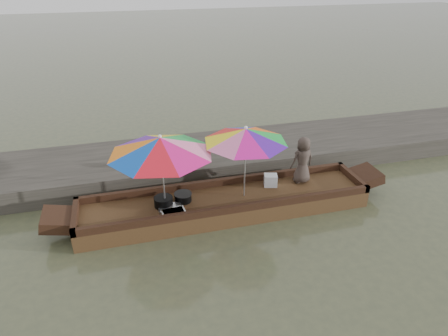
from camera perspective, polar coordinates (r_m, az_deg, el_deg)
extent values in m
plane|color=#424833|center=(8.49, 0.18, -6.31)|extent=(80.00, 80.00, 0.00)
cube|color=#2D2B26|center=(10.22, -3.08, 1.50)|extent=(22.00, 2.20, 0.50)
cube|color=#342011|center=(8.39, 0.18, -5.31)|extent=(6.02, 1.20, 0.35)
cylinder|color=black|center=(8.08, -8.64, -4.77)|extent=(0.37, 0.37, 0.20)
cube|color=silver|center=(7.80, -7.21, -6.42)|extent=(0.47, 0.35, 0.09)
cube|color=silver|center=(7.99, -7.72, -5.69)|extent=(0.47, 0.34, 0.06)
cylinder|color=black|center=(8.20, -5.88, -4.22)|extent=(0.34, 0.34, 0.16)
cube|color=silver|center=(8.74, 6.66, -1.76)|extent=(0.33, 0.29, 0.26)
imported|color=#3D322C|center=(8.82, 11.16, 1.13)|extent=(0.55, 0.39, 1.06)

